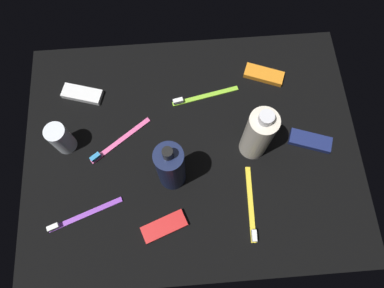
# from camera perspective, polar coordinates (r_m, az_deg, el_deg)

# --- Properties ---
(ground_plane) EXTENTS (0.84, 0.64, 0.01)m
(ground_plane) POSITION_cam_1_polar(r_m,az_deg,el_deg) (0.88, 0.00, -0.78)
(ground_plane) COLOR black
(lotion_bottle) EXTENTS (0.06, 0.06, 0.20)m
(lotion_bottle) POSITION_cam_1_polar(r_m,az_deg,el_deg) (0.77, -3.52, -3.82)
(lotion_bottle) COLOR #151E41
(lotion_bottle) RESTS_ON ground_plane
(bodywash_bottle) EXTENTS (0.07, 0.07, 0.19)m
(bodywash_bottle) POSITION_cam_1_polar(r_m,az_deg,el_deg) (0.81, 10.78, 1.55)
(bodywash_bottle) COLOR silver
(bodywash_bottle) RESTS_ON ground_plane
(deodorant_stick) EXTENTS (0.05, 0.05, 0.09)m
(deodorant_stick) POSITION_cam_1_polar(r_m,az_deg,el_deg) (0.89, -20.69, 0.86)
(deodorant_stick) COLOR silver
(deodorant_stick) RESTS_ON ground_plane
(toothbrush_pink) EXTENTS (0.15, 0.12, 0.02)m
(toothbrush_pink) POSITION_cam_1_polar(r_m,az_deg,el_deg) (0.89, -12.18, 0.25)
(toothbrush_pink) COLOR #E55999
(toothbrush_pink) RESTS_ON ground_plane
(toothbrush_lime) EXTENTS (0.18, 0.05, 0.02)m
(toothbrush_lime) POSITION_cam_1_polar(r_m,az_deg,el_deg) (0.93, 1.56, 7.79)
(toothbrush_lime) COLOR #8CD133
(toothbrush_lime) RESTS_ON ground_plane
(toothbrush_purple) EXTENTS (0.17, 0.07, 0.02)m
(toothbrush_purple) POSITION_cam_1_polar(r_m,az_deg,el_deg) (0.87, -17.75, -11.21)
(toothbrush_purple) COLOR purple
(toothbrush_purple) RESTS_ON ground_plane
(toothbrush_yellow) EXTENTS (0.02, 0.18, 0.02)m
(toothbrush_yellow) POSITION_cam_1_polar(r_m,az_deg,el_deg) (0.84, 9.68, -10.32)
(toothbrush_yellow) COLOR yellow
(toothbrush_yellow) RESTS_ON ground_plane
(snack_bar_white) EXTENTS (0.11, 0.07, 0.01)m
(snack_bar_white) POSITION_cam_1_polar(r_m,az_deg,el_deg) (0.97, -17.55, 7.82)
(snack_bar_white) COLOR white
(snack_bar_white) RESTS_ON ground_plane
(snack_bar_red) EXTENTS (0.11, 0.07, 0.01)m
(snack_bar_red) POSITION_cam_1_polar(r_m,az_deg,el_deg) (0.83, -4.58, -13.33)
(snack_bar_red) COLOR red
(snack_bar_red) RESTS_ON ground_plane
(snack_bar_navy) EXTENTS (0.11, 0.07, 0.01)m
(snack_bar_navy) POSITION_cam_1_polar(r_m,az_deg,el_deg) (0.92, 18.80, 0.50)
(snack_bar_navy) COLOR navy
(snack_bar_navy) RESTS_ON ground_plane
(snack_bar_orange) EXTENTS (0.11, 0.08, 0.01)m
(snack_bar_orange) POSITION_cam_1_polar(r_m,az_deg,el_deg) (0.98, 11.69, 11.07)
(snack_bar_orange) COLOR orange
(snack_bar_orange) RESTS_ON ground_plane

